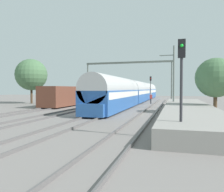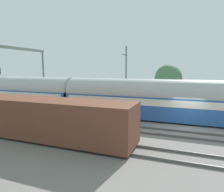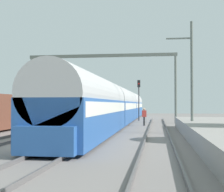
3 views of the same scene
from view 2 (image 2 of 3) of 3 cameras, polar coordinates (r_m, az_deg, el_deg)
The scene contains 12 objects.
ground at distance 18.68m, azimuth 20.18°, elevation -8.37°, with size 120.00×120.00×0.00m, color slate.
track_far_west at distance 12.60m, azimuth 19.67°, elevation -15.80°, with size 1.52×60.00×0.16m.
track_west at distance 16.62m, azimuth 20.06°, elevation -10.06°, with size 1.52×60.00×0.16m.
track_east at distance 20.73m, azimuth 20.29°, elevation -6.58°, with size 1.52×60.00×0.16m.
track_far_east at distance 24.89m, azimuth 20.45°, elevation -4.26°, with size 1.52×60.00×0.16m.
platform at distance 28.66m, azimuth 16.58°, elevation -1.82°, with size 4.40×28.00×0.90m.
passenger_train at distance 29.13m, azimuth -24.83°, elevation 0.96°, with size 2.93×49.20×3.82m.
freight_car at distance 15.40m, azimuth -17.87°, elevation -5.98°, with size 2.80×13.00×2.70m.
person_crossing at distance 28.76m, azimuth -14.69°, elevation -0.56°, with size 0.45×0.35×1.73m.
railway_signal_far at distance 34.18m, azimuth -28.78°, elevation 3.81°, with size 0.36×0.30×5.13m.
catenary_pole_east_mid at distance 28.01m, azimuth 3.90°, elevation 5.87°, with size 1.90×0.20×8.00m.
tree_east_background at distance 31.02m, azimuth 15.41°, elevation 4.81°, with size 3.94×3.94×5.60m.
Camera 2 is at (-18.00, -0.08, 5.00)m, focal length 32.81 mm.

